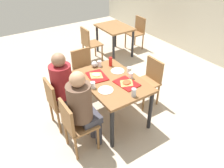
{
  "coord_description": "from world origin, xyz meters",
  "views": [
    {
      "loc": [
        2.36,
        -1.55,
        2.55
      ],
      "look_at": [
        0.0,
        0.0,
        0.68
      ],
      "focal_mm": 34.89,
      "sensor_mm": 36.0,
      "label": 1
    }
  ],
  "objects": [
    {
      "name": "condiment_bottle",
      "position": [
        -0.39,
        0.23,
        0.83
      ],
      "size": [
        0.06,
        0.06,
        0.16
      ],
      "primitive_type": "cylinder",
      "color": "red",
      "rests_on": "main_table"
    },
    {
      "name": "chair_left_end",
      "position": [
        -0.98,
        0.0,
        0.5
      ],
      "size": [
        0.4,
        0.4,
        0.85
      ],
      "color": "olive",
      "rests_on": "ground_plane"
    },
    {
      "name": "paper_plate_center",
      "position": [
        -0.18,
        0.23,
        0.76
      ],
      "size": [
        0.22,
        0.22,
        0.01
      ],
      "primitive_type": "cylinder",
      "color": "white",
      "rests_on": "main_table"
    },
    {
      "name": "chair_far_side",
      "position": [
        0.0,
        0.8,
        0.5
      ],
      "size": [
        0.4,
        0.4,
        0.85
      ],
      "color": "olive",
      "rests_on": "ground_plane"
    },
    {
      "name": "foil_bundle",
      "position": [
        -0.51,
        -0.02,
        0.8
      ],
      "size": [
        0.1,
        0.1,
        0.1
      ],
      "primitive_type": "sphere",
      "color": "silver",
      "rests_on": "main_table"
    },
    {
      "name": "soda_can",
      "position": [
        0.51,
        0.02,
        0.81
      ],
      "size": [
        0.07,
        0.07,
        0.12
      ],
      "primitive_type": "cylinder",
      "color": "#B7BCC6",
      "rests_on": "main_table"
    },
    {
      "name": "plastic_cup_d",
      "position": [
        0.12,
        0.27,
        0.8
      ],
      "size": [
        0.07,
        0.07,
        0.1
      ],
      "primitive_type": "cylinder",
      "color": "white",
      "rests_on": "main_table"
    },
    {
      "name": "person_in_red",
      "position": [
        -0.3,
        -0.66,
        0.75
      ],
      "size": [
        0.32,
        0.42,
        1.26
      ],
      "color": "#383842",
      "rests_on": "ground_plane"
    },
    {
      "name": "chair_near_right",
      "position": [
        0.3,
        -0.8,
        0.5
      ],
      "size": [
        0.4,
        0.4,
        0.85
      ],
      "color": "olive",
      "rests_on": "ground_plane"
    },
    {
      "name": "paper_plate_near_edge",
      "position": [
        0.18,
        -0.23,
        0.76
      ],
      "size": [
        0.22,
        0.22,
        0.01
      ],
      "primitive_type": "cylinder",
      "color": "white",
      "rests_on": "main_table"
    },
    {
      "name": "pizza_slice_a",
      "position": [
        -0.23,
        -0.15,
        0.78
      ],
      "size": [
        0.25,
        0.23,
        0.02
      ],
      "color": "tan",
      "rests_on": "tray_red_near"
    },
    {
      "name": "main_table",
      "position": [
        0.0,
        0.0,
        0.65
      ],
      "size": [
        1.2,
        0.83,
        0.75
      ],
      "color": "brown",
      "rests_on": "ground_plane"
    },
    {
      "name": "pizza_slice_b",
      "position": [
        0.21,
        0.12,
        0.78
      ],
      "size": [
        0.23,
        0.25,
        0.02
      ],
      "color": "#C68C47",
      "rests_on": "tray_red_far"
    },
    {
      "name": "background_table",
      "position": [
        -2.03,
        1.41,
        0.62
      ],
      "size": [
        0.9,
        0.7,
        0.75
      ],
      "color": "olive",
      "rests_on": "ground_plane"
    },
    {
      "name": "plastic_cup_b",
      "position": [
        0.03,
        -0.35,
        0.8
      ],
      "size": [
        0.07,
        0.07,
        0.1
      ],
      "primitive_type": "cylinder",
      "color": "white",
      "rests_on": "main_table"
    },
    {
      "name": "background_chair_near",
      "position": [
        -2.03,
        0.68,
        0.5
      ],
      "size": [
        0.4,
        0.4,
        0.85
      ],
      "color": "olive",
      "rests_on": "ground_plane"
    },
    {
      "name": "tray_red_far",
      "position": [
        0.21,
        0.12,
        0.76
      ],
      "size": [
        0.39,
        0.3,
        0.02
      ],
      "primitive_type": "cube",
      "rotation": [
        0.0,
        0.0,
        0.12
      ],
      "color": "#B21414",
      "rests_on": "main_table"
    },
    {
      "name": "background_chair_far",
      "position": [
        -2.03,
        2.15,
        0.5
      ],
      "size": [
        0.4,
        0.4,
        0.85
      ],
      "color": "olive",
      "rests_on": "ground_plane"
    },
    {
      "name": "plastic_cup_a",
      "position": [
        -0.03,
        0.35,
        0.8
      ],
      "size": [
        0.07,
        0.07,
        0.1
      ],
      "primitive_type": "cylinder",
      "color": "white",
      "rests_on": "main_table"
    },
    {
      "name": "chair_near_left",
      "position": [
        -0.3,
        -0.8,
        0.5
      ],
      "size": [
        0.4,
        0.4,
        0.85
      ],
      "color": "olive",
      "rests_on": "ground_plane"
    },
    {
      "name": "plastic_cup_c",
      "position": [
        -0.48,
        0.06,
        0.8
      ],
      "size": [
        0.07,
        0.07,
        0.1
      ],
      "primitive_type": "cylinder",
      "color": "white",
      "rests_on": "main_table"
    },
    {
      "name": "ground_plane",
      "position": [
        0.0,
        0.0,
        -0.01
      ],
      "size": [
        10.0,
        10.0,
        0.02
      ],
      "primitive_type": "cube",
      "color": "#B7A893"
    },
    {
      "name": "person_in_brown_jacket",
      "position": [
        0.3,
        -0.66,
        0.75
      ],
      "size": [
        0.32,
        0.42,
        1.26
      ],
      "color": "#383842",
      "rests_on": "ground_plane"
    },
    {
      "name": "tray_red_near",
      "position": [
        -0.21,
        -0.14,
        0.76
      ],
      "size": [
        0.39,
        0.3,
        0.02
      ],
      "primitive_type": "cube",
      "rotation": [
        0.0,
        0.0,
        -0.12
      ],
      "color": "#B21414",
      "rests_on": "main_table"
    }
  ]
}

